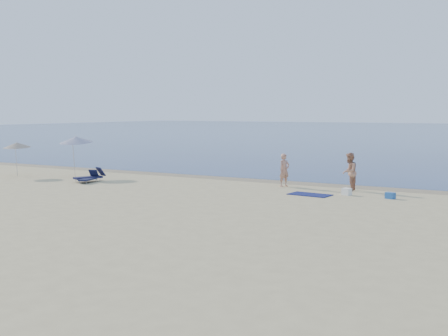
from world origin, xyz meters
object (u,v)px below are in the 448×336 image
object	(u,v)px
blue_cooler	(390,196)
umbrella_near	(76,140)
person_left	(284,170)
person_right	(349,172)

from	to	relation	value
blue_cooler	umbrella_near	size ratio (longest dim) A/B	0.16
person_left	person_right	xyz separation A→B (m)	(3.44, 0.12, 0.08)
blue_cooler	umbrella_near	xyz separation A→B (m)	(-18.61, -0.37, 2.09)
person_left	person_right	distance (m)	3.44
person_right	blue_cooler	xyz separation A→B (m)	(2.38, -1.61, -0.80)
person_left	person_right	world-z (taller)	person_right
person_right	blue_cooler	distance (m)	2.98
person_left	umbrella_near	world-z (taller)	umbrella_near
person_right	blue_cooler	bearing A→B (deg)	53.34
person_right	umbrella_near	bearing A→B (deg)	-85.69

